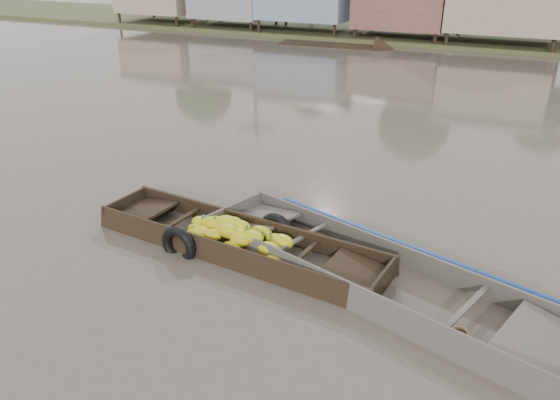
% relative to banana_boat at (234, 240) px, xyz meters
% --- Properties ---
extents(ground, '(120.00, 120.00, 0.00)m').
position_rel_banana_boat_xyz_m(ground, '(0.14, -0.50, -0.19)').
color(ground, '#50473D').
rests_on(ground, ground).
extents(banana_boat, '(6.57, 2.15, 0.89)m').
position_rel_banana_boat_xyz_m(banana_boat, '(0.00, 0.00, 0.00)').
color(banana_boat, black).
rests_on(banana_boat, ground).
extents(viewer_boat, '(7.85, 4.12, 0.61)m').
position_rel_banana_boat_xyz_m(viewer_boat, '(3.01, -0.04, -0.13)').
color(viewer_boat, '#49443E').
rests_on(viewer_boat, ground).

